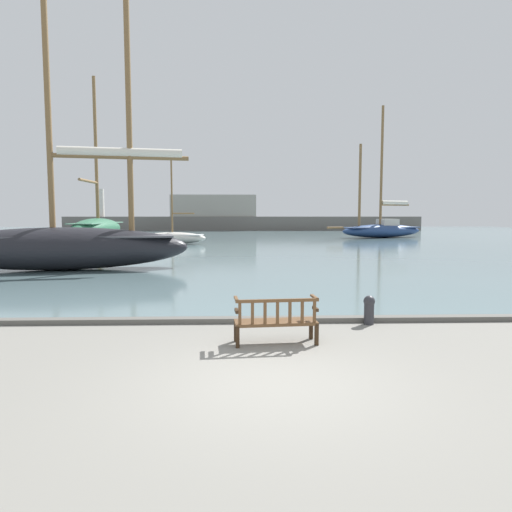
{
  "coord_description": "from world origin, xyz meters",
  "views": [
    {
      "loc": [
        -0.42,
        -6.64,
        2.52
      ],
      "look_at": [
        0.12,
        10.0,
        1.0
      ],
      "focal_mm": 32.0,
      "sensor_mm": 36.0,
      "label": 1
    }
  ],
  "objects_px": {
    "sailboat_mid_port": "(174,237)",
    "mooring_bollard": "(369,308)",
    "sailboat_distant_harbor": "(61,240)",
    "sailboat_centre_channel": "(97,227)",
    "park_bench": "(276,320)",
    "sailboat_nearest_starboard": "(382,228)"
  },
  "relations": [
    {
      "from": "sailboat_centre_channel",
      "to": "sailboat_distant_harbor",
      "type": "bearing_deg",
      "value": -76.08
    },
    {
      "from": "sailboat_distant_harbor",
      "to": "sailboat_centre_channel",
      "type": "bearing_deg",
      "value": 103.92
    },
    {
      "from": "sailboat_distant_harbor",
      "to": "mooring_bollard",
      "type": "distance_m",
      "value": 14.85
    },
    {
      "from": "sailboat_distant_harbor",
      "to": "park_bench",
      "type": "bearing_deg",
      "value": -53.4
    },
    {
      "from": "sailboat_distant_harbor",
      "to": "sailboat_nearest_starboard",
      "type": "bearing_deg",
      "value": 50.39
    },
    {
      "from": "park_bench",
      "to": "sailboat_distant_harbor",
      "type": "distance_m",
      "value": 14.47
    },
    {
      "from": "sailboat_mid_port",
      "to": "sailboat_distant_harbor",
      "type": "height_order",
      "value": "sailboat_distant_harbor"
    },
    {
      "from": "sailboat_distant_harbor",
      "to": "sailboat_nearest_starboard",
      "type": "height_order",
      "value": "sailboat_distant_harbor"
    },
    {
      "from": "sailboat_mid_port",
      "to": "sailboat_centre_channel",
      "type": "xyz_separation_m",
      "value": [
        -8.53,
        7.01,
        0.65
      ]
    },
    {
      "from": "sailboat_nearest_starboard",
      "to": "mooring_bollard",
      "type": "distance_m",
      "value": 39.63
    },
    {
      "from": "sailboat_mid_port",
      "to": "mooring_bollard",
      "type": "xyz_separation_m",
      "value": [
        8.57,
        -28.2,
        -0.26
      ]
    },
    {
      "from": "sailboat_mid_port",
      "to": "mooring_bollard",
      "type": "relative_size",
      "value": 10.54
    },
    {
      "from": "sailboat_distant_harbor",
      "to": "sailboat_centre_channel",
      "type": "distance_m",
      "value": 25.9
    },
    {
      "from": "sailboat_nearest_starboard",
      "to": "sailboat_mid_port",
      "type": "bearing_deg",
      "value": -155.13
    },
    {
      "from": "sailboat_nearest_starboard",
      "to": "mooring_bollard",
      "type": "xyz_separation_m",
      "value": [
        -12.04,
        -37.75,
        -0.73
      ]
    },
    {
      "from": "park_bench",
      "to": "sailboat_centre_channel",
      "type": "xyz_separation_m",
      "value": [
        -14.84,
        36.73,
        0.81
      ]
    },
    {
      "from": "sailboat_mid_port",
      "to": "sailboat_nearest_starboard",
      "type": "distance_m",
      "value": 22.72
    },
    {
      "from": "sailboat_nearest_starboard",
      "to": "sailboat_centre_channel",
      "type": "bearing_deg",
      "value": -175.01
    },
    {
      "from": "mooring_bollard",
      "to": "sailboat_distant_harbor",
      "type": "bearing_deg",
      "value": 137.21
    },
    {
      "from": "park_bench",
      "to": "sailboat_centre_channel",
      "type": "bearing_deg",
      "value": 112.0
    },
    {
      "from": "sailboat_nearest_starboard",
      "to": "park_bench",
      "type": "bearing_deg",
      "value": -110.01
    },
    {
      "from": "sailboat_mid_port",
      "to": "mooring_bollard",
      "type": "height_order",
      "value": "sailboat_mid_port"
    }
  ]
}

